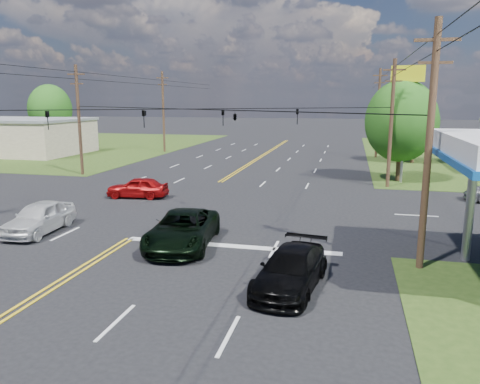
% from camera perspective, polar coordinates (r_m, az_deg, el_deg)
% --- Properties ---
extents(ground, '(280.00, 280.00, 0.00)m').
position_cam_1_polar(ground, '(30.30, -6.54, -1.40)').
color(ground, black).
rests_on(ground, ground).
extents(grass_nw, '(46.00, 48.00, 0.03)m').
position_cam_1_polar(grass_nw, '(75.19, -23.74, 5.26)').
color(grass_nw, '#2A4315').
rests_on(grass_nw, ground).
extents(stop_bar, '(10.00, 0.50, 0.02)m').
position_cam_1_polar(stop_bar, '(21.47, -1.15, -6.63)').
color(stop_bar, silver).
rests_on(stop_bar, ground).
extents(retail_nw, '(16.00, 11.00, 4.00)m').
position_cam_1_polar(retail_nw, '(64.11, -25.63, 6.03)').
color(retail_nw, tan).
rests_on(retail_nw, ground).
extents(pole_se, '(1.60, 0.28, 9.50)m').
position_cam_1_polar(pole_se, '(19.08, 22.04, 5.39)').
color(pole_se, '#3F271A').
rests_on(pole_se, ground).
extents(pole_nw, '(1.60, 0.28, 9.50)m').
position_cam_1_polar(pole_nw, '(43.48, -19.03, 8.42)').
color(pole_nw, '#3F271A').
rests_on(pole_nw, ground).
extents(pole_ne, '(1.60, 0.28, 9.50)m').
position_cam_1_polar(pole_ne, '(36.94, 17.96, 8.10)').
color(pole_ne, '#3F271A').
rests_on(pole_ne, ground).
extents(pole_left_far, '(1.60, 0.28, 10.00)m').
position_cam_1_polar(pole_left_far, '(60.41, -9.33, 9.74)').
color(pole_left_far, '#3F271A').
rests_on(pole_left_far, ground).
extents(pole_right_far, '(1.60, 0.28, 10.00)m').
position_cam_1_polar(pole_right_far, '(55.88, 16.49, 9.32)').
color(pole_right_far, '#3F271A').
rests_on(pole_right_far, ground).
extents(span_wire_signals, '(26.00, 18.00, 1.13)m').
position_cam_1_polar(span_wire_signals, '(29.58, -6.80, 10.01)').
color(span_wire_signals, black).
rests_on(span_wire_signals, ground).
extents(power_lines, '(26.04, 100.00, 0.64)m').
position_cam_1_polar(power_lines, '(27.77, -8.39, 15.27)').
color(power_lines, black).
rests_on(power_lines, ground).
extents(tree_right_a, '(5.70, 5.70, 8.18)m').
position_cam_1_polar(tree_right_a, '(40.01, 19.07, 8.16)').
color(tree_right_a, '#3F271A').
rests_on(tree_right_a, ground).
extents(tree_right_b, '(4.94, 4.94, 7.09)m').
position_cam_1_polar(tree_right_b, '(52.23, 20.52, 7.93)').
color(tree_right_b, '#3F271A').
rests_on(tree_right_b, ground).
extents(tree_far_l, '(6.08, 6.08, 8.72)m').
position_cam_1_polar(tree_far_l, '(73.15, -22.15, 9.33)').
color(tree_far_l, '#3F271A').
rests_on(tree_far_l, ground).
extents(pickup_dkgreen, '(3.23, 5.96, 1.59)m').
position_cam_1_polar(pickup_dkgreen, '(21.40, -7.03, -4.56)').
color(pickup_dkgreen, black).
rests_on(pickup_dkgreen, ground).
extents(suv_black, '(2.59, 5.03, 1.39)m').
position_cam_1_polar(suv_black, '(16.78, 6.23, -9.39)').
color(suv_black, black).
rests_on(suv_black, ground).
extents(pickup_white, '(2.07, 4.65, 1.55)m').
position_cam_1_polar(pickup_white, '(25.52, -23.29, -2.86)').
color(pickup_white, silver).
rests_on(pickup_white, ground).
extents(sedan_red, '(4.28, 2.10, 1.40)m').
position_cam_1_polar(sedan_red, '(32.54, -12.38, 0.55)').
color(sedan_red, '#9D0B0C').
rests_on(sedan_red, ground).
extents(polesign_ne, '(2.51, 0.77, 9.15)m').
position_cam_1_polar(polesign_ne, '(39.25, 19.67, 11.59)').
color(polesign_ne, '#A5A5AA').
rests_on(polesign_ne, ground).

